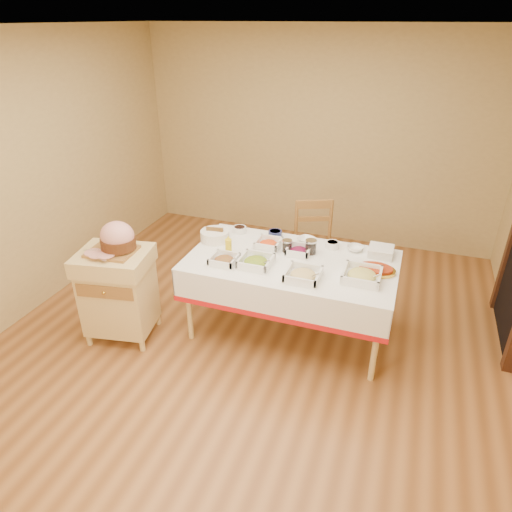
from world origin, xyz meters
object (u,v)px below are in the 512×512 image
at_px(dining_table, 291,275).
at_px(ham_on_board, 117,239).
at_px(mustard_bottle, 228,246).
at_px(preserve_jar_left, 287,246).
at_px(plate_stack, 381,251).
at_px(dining_chair, 314,246).
at_px(bread_basket, 215,235).
at_px(butcher_cart, 118,290).
at_px(preserve_jar_right, 311,247).
at_px(brass_platter, 376,269).

bearing_deg(dining_table, ham_on_board, -158.75).
bearing_deg(dining_table, mustard_bottle, -170.80).
relative_size(preserve_jar_left, plate_stack, 0.54).
bearing_deg(dining_chair, plate_stack, -35.77).
height_order(mustard_bottle, bread_basket, mustard_bottle).
height_order(butcher_cart, ham_on_board, ham_on_board).
xyz_separation_m(butcher_cart, preserve_jar_right, (1.56, 0.75, 0.33)).
xyz_separation_m(mustard_bottle, bread_basket, (-0.23, 0.22, -0.03)).
xyz_separation_m(dining_chair, brass_platter, (0.70, -0.82, 0.29)).
xyz_separation_m(ham_on_board, preserve_jar_right, (1.52, 0.72, -0.16)).
distance_m(mustard_bottle, bread_basket, 0.32).
distance_m(dining_chair, bread_basket, 1.14).
relative_size(ham_on_board, bread_basket, 1.52).
distance_m(plate_stack, brass_platter, 0.32).
height_order(preserve_jar_left, preserve_jar_right, preserve_jar_right).
relative_size(dining_chair, brass_platter, 2.89).
height_order(butcher_cart, brass_platter, butcher_cart).
height_order(butcher_cart, preserve_jar_right, preserve_jar_right).
bearing_deg(preserve_jar_left, dining_chair, 81.71).
bearing_deg(mustard_bottle, preserve_jar_left, 25.69).
bearing_deg(mustard_bottle, bread_basket, 136.30).
relative_size(dining_table, plate_stack, 8.56).
relative_size(mustard_bottle, brass_platter, 0.55).
bearing_deg(ham_on_board, brass_platter, 15.22).
relative_size(dining_table, butcher_cart, 2.12).
bearing_deg(plate_stack, bread_basket, -171.86).
height_order(ham_on_board, preserve_jar_left, ham_on_board).
relative_size(bread_basket, brass_platter, 0.83).
bearing_deg(preserve_jar_right, bread_basket, -177.42).
bearing_deg(ham_on_board, dining_chair, 44.65).
xyz_separation_m(bread_basket, plate_stack, (1.52, 0.22, -0.01)).
xyz_separation_m(dining_chair, preserve_jar_left, (-0.10, -0.72, 0.32)).
distance_m(bread_basket, brass_platter, 1.51).
bearing_deg(dining_chair, bread_basket, -138.35).
xyz_separation_m(preserve_jar_right, brass_platter, (0.59, -0.14, -0.04)).
distance_m(dining_chair, preserve_jar_right, 0.76).
xyz_separation_m(preserve_jar_left, mustard_bottle, (-0.48, -0.23, 0.03)).
relative_size(preserve_jar_right, plate_stack, 0.62).
bearing_deg(butcher_cart, dining_chair, 44.48).
bearing_deg(plate_stack, mustard_bottle, -161.12).
bearing_deg(dining_chair, preserve_jar_right, -81.21).
bearing_deg(plate_stack, dining_table, -154.32).
bearing_deg(plate_stack, dining_chair, 144.23).
bearing_deg(dining_chair, brass_platter, -49.83).
distance_m(dining_chair, ham_on_board, 2.05).
height_order(butcher_cart, dining_chair, dining_chair).
bearing_deg(mustard_bottle, brass_platter, 5.50).
distance_m(dining_table, plate_stack, 0.83).
distance_m(preserve_jar_right, mustard_bottle, 0.74).
bearing_deg(preserve_jar_left, mustard_bottle, -154.31).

